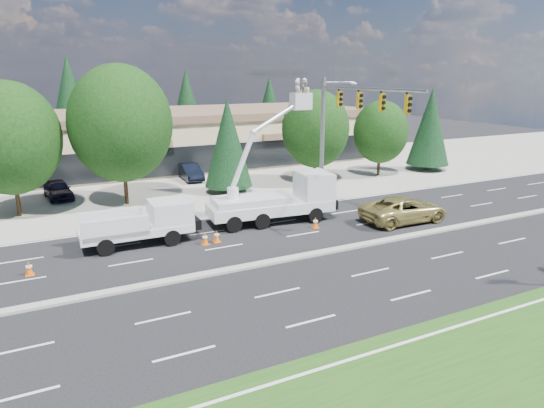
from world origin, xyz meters
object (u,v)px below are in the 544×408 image
minivan (404,209)px  signal_mast (340,122)px  utility_pickup (145,227)px  bucket_truck (281,193)px

minivan → signal_mast: bearing=25.8°
signal_mast → utility_pickup: size_ratio=1.68×
signal_mast → bucket_truck: (-4.98, -0.91, -4.17)m
signal_mast → bucket_truck: bearing=-169.6°
bucket_truck → minivan: bearing=-21.6°
utility_pickup → bucket_truck: (8.74, 0.36, 0.93)m
utility_pickup → bucket_truck: bearing=3.3°
signal_mast → utility_pickup: signal_mast is taller
minivan → utility_pickup: bearing=80.0°
signal_mast → minivan: signal_mast is taller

